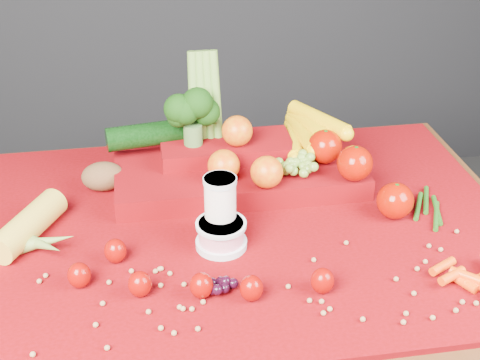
{
  "coord_description": "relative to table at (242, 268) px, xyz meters",
  "views": [
    {
      "loc": [
        -0.18,
        -1.06,
        1.49
      ],
      "look_at": [
        0.0,
        0.02,
        0.85
      ],
      "focal_mm": 50.0,
      "sensor_mm": 36.0,
      "label": 1
    }
  ],
  "objects": [
    {
      "name": "table",
      "position": [
        0.0,
        0.0,
        0.0
      ],
      "size": [
        1.1,
        0.8,
        0.75
      ],
      "color": "#3A220D",
      "rests_on": "ground"
    },
    {
      "name": "red_cloth",
      "position": [
        0.0,
        0.0,
        0.1
      ],
      "size": [
        1.05,
        0.75,
        0.01
      ],
      "primitive_type": "cube",
      "color": "#6F030C",
      "rests_on": "table"
    },
    {
      "name": "milk_glass",
      "position": [
        -0.05,
        -0.04,
        0.18
      ],
      "size": [
        0.06,
        0.06,
        0.13
      ],
      "rotation": [
        0.0,
        0.0,
        -0.31
      ],
      "color": "white",
      "rests_on": "red_cloth"
    },
    {
      "name": "yogurt_bowl",
      "position": [
        -0.05,
        -0.06,
        0.13
      ],
      "size": [
        0.09,
        0.09,
        0.05
      ],
      "rotation": [
        0.0,
        0.0,
        -0.19
      ],
      "color": "silver",
      "rests_on": "red_cloth"
    },
    {
      "name": "strawberry_scatter",
      "position": [
        -0.13,
        -0.17,
        0.13
      ],
      "size": [
        0.44,
        0.18,
        0.05
      ],
      "color": "#900200",
      "rests_on": "red_cloth"
    },
    {
      "name": "dark_grape_cluster",
      "position": [
        -0.06,
        -0.19,
        0.12
      ],
      "size": [
        0.06,
        0.05,
        0.03
      ],
      "primitive_type": null,
      "color": "black",
      "rests_on": "red_cloth"
    },
    {
      "name": "soybean_scatter",
      "position": [
        0.0,
        -0.2,
        0.11
      ],
      "size": [
        0.84,
        0.24,
        0.01
      ],
      "primitive_type": null,
      "color": "#A67747",
      "rests_on": "red_cloth"
    },
    {
      "name": "corn_ear",
      "position": [
        -0.39,
        -0.01,
        0.13
      ],
      "size": [
        0.24,
        0.26,
        0.06
      ],
      "rotation": [
        0.0,
        0.0,
        1.08
      ],
      "color": "gold",
      "rests_on": "red_cloth"
    },
    {
      "name": "potato",
      "position": [
        -0.26,
        0.18,
        0.14
      ],
      "size": [
        0.09,
        0.07,
        0.06
      ],
      "primitive_type": "ellipsoid",
      "color": "brown",
      "rests_on": "red_cloth"
    },
    {
      "name": "baby_carrot_pile",
      "position": [
        0.37,
        -0.24,
        0.12
      ],
      "size": [
        0.18,
        0.18,
        0.03
      ],
      "primitive_type": null,
      "color": "#E94308",
      "rests_on": "red_cloth"
    },
    {
      "name": "green_bean_pile",
      "position": [
        0.37,
        -0.01,
        0.11
      ],
      "size": [
        0.14,
        0.12,
        0.01
      ],
      "primitive_type": null,
      "color": "#1D5112",
      "rests_on": "red_cloth"
    },
    {
      "name": "produce_mound",
      "position": [
        0.04,
        0.16,
        0.16
      ],
      "size": [
        0.59,
        0.37,
        0.27
      ],
      "color": "#6F030C",
      "rests_on": "red_cloth"
    }
  ]
}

